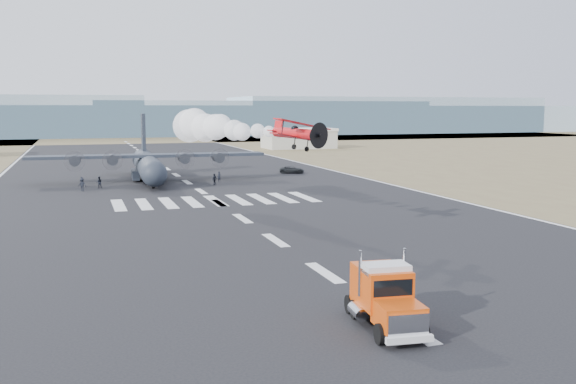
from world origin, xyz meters
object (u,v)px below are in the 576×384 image
transport_aircraft (148,163)px  crew_f (161,179)px  support_vehicle (292,170)px  crew_a (82,182)px  crew_b (145,179)px  aerobatic_biplane (298,133)px  semi_truck (384,296)px  crew_e (151,180)px  crew_h (99,182)px  crew_c (82,184)px  hangar_right (299,138)px  crew_g (219,177)px  crew_d (214,179)px

transport_aircraft → crew_f: (1.32, -6.51, -1.87)m
support_vehicle → crew_a: (-36.55, -11.03, 0.21)m
transport_aircraft → crew_b: bearing=-98.1°
aerobatic_biplane → crew_a: bearing=99.7°
semi_truck → transport_aircraft: transport_aircraft is taller
crew_a → crew_e: (10.13, 0.42, -0.03)m
crew_a → crew_f: crew_f is taller
crew_e → crew_h: 7.83m
crew_c → crew_h: 3.46m
transport_aircraft → hangar_right: bearing=57.3°
crew_b → crew_h: crew_b is taller
transport_aircraft → crew_a: size_ratio=22.50×
crew_c → crew_a: bearing=116.1°
aerobatic_biplane → crew_g: aerobatic_biplane is taller
semi_truck → crew_g: size_ratio=4.76×
aerobatic_biplane → hangar_right: bearing=57.6°
crew_d → crew_f: bearing=-63.7°
crew_c → crew_f: same height
semi_truck → support_vehicle: (21.64, 79.93, -1.09)m
support_vehicle → crew_h: size_ratio=2.59×
crew_c → support_vehicle: bearing=47.5°
semi_truck → crew_a: bearing=108.4°
hangar_right → crew_d: hangar_right is taller
crew_b → crew_f: bearing=-126.7°
crew_c → crew_d: (19.41, 1.01, -0.03)m
crew_b → transport_aircraft: bearing=-41.8°
aerobatic_biplane → crew_h: bearing=97.4°
crew_a → crew_f: bearing=-158.5°
crew_e → crew_b: bearing=-22.2°
crew_e → crew_f: (1.63, 0.34, 0.11)m
hangar_right → crew_f: (-50.30, -79.98, -2.10)m
support_vehicle → crew_h: 36.18m
transport_aircraft → crew_b: (-1.16, -6.28, -1.90)m
transport_aircraft → crew_d: size_ratio=21.25×
support_vehicle → crew_e: size_ratio=2.80×
hangar_right → crew_h: 101.21m
crew_a → crew_b: crew_b is taller
aerobatic_biplane → crew_h: aerobatic_biplane is taller
hangar_right → crew_d: size_ratio=11.65×
transport_aircraft → crew_a: 12.87m
crew_h → crew_e: bearing=-175.9°
crew_b → crew_d: size_ratio=1.00×
semi_truck → crew_g: semi_truck is taller
crew_b → crew_h: (-6.86, -1.99, -0.01)m
crew_d → crew_h: bearing=-45.7°
crew_f → crew_g: crew_f is taller
crew_a → crew_g: (21.05, 1.70, -0.00)m
crew_a → crew_h: crew_h is taller
aerobatic_biplane → crew_g: 46.50m
support_vehicle → crew_b: crew_b is taller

